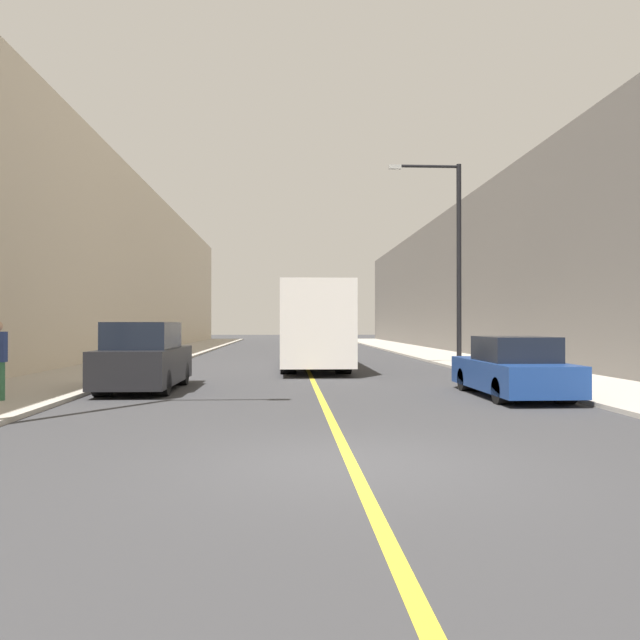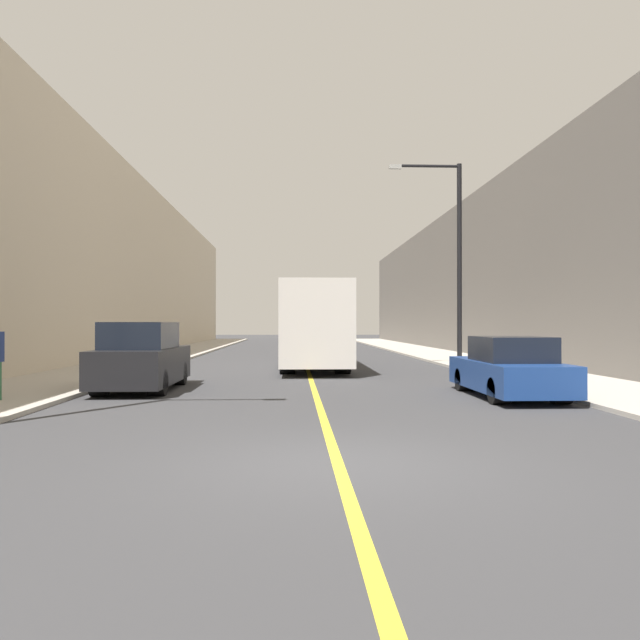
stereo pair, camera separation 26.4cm
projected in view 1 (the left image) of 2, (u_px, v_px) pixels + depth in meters
name	position (u px, v px, depth m)	size (l,w,h in m)	color
ground_plane	(352.00, 464.00, 8.14)	(200.00, 200.00, 0.00)	#38383A
sidewalk_left	(171.00, 354.00, 37.67)	(3.78, 72.00, 0.10)	#B2AA9E
sidewalk_right	(427.00, 353.00, 38.51)	(3.78, 72.00, 0.10)	#B2AA9E
building_row_left	(106.00, 265.00, 37.50)	(4.00, 72.00, 10.81)	beige
building_row_right	(489.00, 278.00, 38.75)	(4.00, 72.00, 9.39)	#66605B
road_center_line	(300.00, 354.00, 38.09)	(0.16, 72.00, 0.01)	gold
bus	(312.00, 324.00, 26.56)	(2.60, 11.69, 3.39)	silver
parked_suv_left	(144.00, 359.00, 17.19)	(1.88, 4.70, 1.88)	black
car_right_near	(513.00, 370.00, 15.65)	(1.83, 4.65, 1.52)	navy
street_lamp_right	(453.00, 251.00, 25.67)	(3.01, 0.24, 8.33)	black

